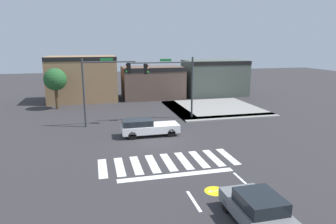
# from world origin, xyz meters

# --- Properties ---
(ground_plane) EXTENTS (120.00, 120.00, 0.00)m
(ground_plane) POSITION_xyz_m (0.00, 0.00, 0.00)
(ground_plane) COLOR #302D30
(crosswalk_near) EXTENTS (8.70, 2.97, 0.01)m
(crosswalk_near) POSITION_xyz_m (0.00, -4.50, 0.00)
(crosswalk_near) COLOR silver
(crosswalk_near) RESTS_ON ground_plane
(bike_detector_marking) EXTENTS (1.08, 1.08, 0.01)m
(bike_detector_marking) POSITION_xyz_m (1.37, -8.82, 0.00)
(bike_detector_marking) COLOR yellow
(bike_detector_marking) RESTS_ON ground_plane
(curb_corner_northeast) EXTENTS (10.00, 10.60, 0.15)m
(curb_corner_northeast) POSITION_xyz_m (8.49, 9.42, 0.07)
(curb_corner_northeast) COLOR gray
(curb_corner_northeast) RESTS_ON ground_plane
(storefront_row) EXTENTS (26.91, 5.62, 5.74)m
(storefront_row) POSITION_xyz_m (3.00, 18.72, 2.57)
(storefront_row) COLOR #93704C
(storefront_row) RESTS_ON ground_plane
(traffic_signal_northwest) EXTENTS (4.71, 0.32, 6.10)m
(traffic_signal_northwest) POSITION_xyz_m (-3.51, 5.36, 4.24)
(traffic_signal_northwest) COLOR #383A3D
(traffic_signal_northwest) RESTS_ON ground_plane
(traffic_signal_northeast) EXTENTS (6.02, 0.32, 6.08)m
(traffic_signal_northeast) POSITION_xyz_m (2.99, 6.09, 4.22)
(traffic_signal_northeast) COLOR #383A3D
(traffic_signal_northeast) RESTS_ON ground_plane
(car_white) EXTENTS (4.63, 1.71, 1.39)m
(car_white) POSITION_xyz_m (-0.31, 1.38, 0.72)
(car_white) COLOR white
(car_white) RESTS_ON ground_plane
(car_gray) EXTENTS (1.81, 4.28, 1.39)m
(car_gray) POSITION_xyz_m (1.93, -12.15, 0.69)
(car_gray) COLOR slate
(car_gray) RESTS_ON ground_plane
(roadside_tree) EXTENTS (2.52, 2.52, 4.66)m
(roadside_tree) POSITION_xyz_m (-8.50, 14.00, 3.36)
(roadside_tree) COLOR #4C3823
(roadside_tree) RESTS_ON ground_plane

